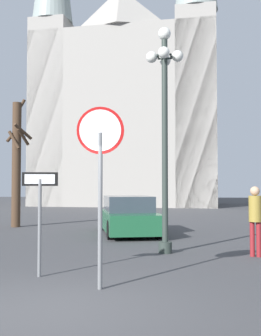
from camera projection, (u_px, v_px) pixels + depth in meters
ground_plane at (43, 311)px, 5.97m from camera, size 120.00×120.00×0.00m
cathedral at (128, 100)px, 39.42m from camera, size 17.14×11.93×33.32m
stop_sign at (100, 159)px, 7.30m from camera, size 0.84×0.14×3.18m
one_way_arrow_sign at (40, 207)px, 8.26m from camera, size 0.69×0.19×2.06m
street_lamp at (165, 112)px, 11.25m from camera, size 1.01×1.01×6.11m
bare_tree at (17, 161)px, 18.28m from camera, size 1.17×1.16×5.68m
parked_car_near_green at (129, 216)px, 15.58m from camera, size 2.97×4.73×1.41m
pedestrian_walking at (255, 214)px, 10.56m from camera, size 0.32×0.32×1.78m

